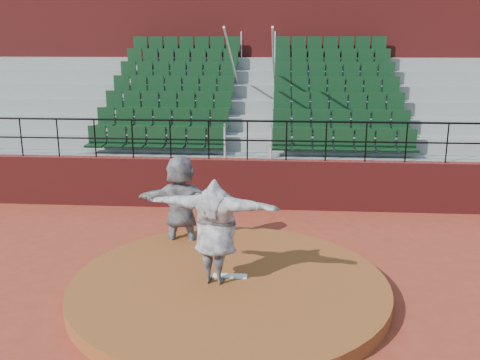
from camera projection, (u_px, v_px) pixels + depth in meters
name	position (u px, v px, depth m)	size (l,w,h in m)	color
ground	(229.00, 294.00, 9.32)	(90.00, 90.00, 0.00)	maroon
pitchers_mound	(229.00, 287.00, 9.28)	(5.50, 5.50, 0.25)	brown
pitching_rubber	(230.00, 276.00, 9.39)	(0.60, 0.15, 0.03)	white
boundary_wall	(247.00, 184.00, 13.98)	(24.00, 0.30, 1.30)	maroon
wall_railing	(247.00, 132.00, 13.63)	(24.04, 0.05, 1.03)	black
seating_deck	(254.00, 131.00, 17.29)	(24.00, 5.97, 4.63)	gray
press_box_facade	(260.00, 60.00, 20.58)	(24.00, 3.00, 7.10)	maroon
pitcher	(215.00, 231.00, 8.99)	(2.25, 0.61, 1.83)	black
fielder	(181.00, 203.00, 11.02)	(1.89, 0.60, 2.04)	black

